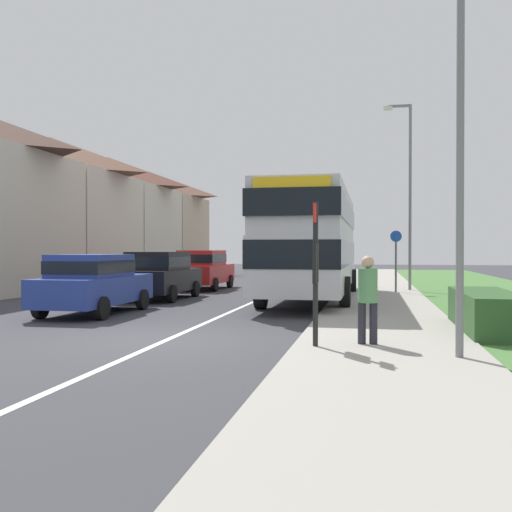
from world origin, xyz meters
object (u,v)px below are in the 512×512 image
at_px(parked_car_blue, 93,281).
at_px(parked_car_black, 160,273).
at_px(double_decker_bus, 313,239).
at_px(street_lamp_mid, 408,185).
at_px(parked_car_red, 203,268).
at_px(cycle_route_sign, 396,259).
at_px(street_lamp_near, 454,69).
at_px(bus_stop_sign, 316,263).
at_px(pedestrian_at_stop, 368,295).

height_order(parked_car_blue, parked_car_black, parked_car_black).
height_order(double_decker_bus, street_lamp_mid, street_lamp_mid).
distance_m(parked_car_red, cycle_route_sign, 8.51).
bearing_deg(street_lamp_mid, double_decker_bus, -126.68).
bearing_deg(cycle_route_sign, street_lamp_mid, 69.74).
bearing_deg(double_decker_bus, parked_car_blue, -136.07).
xyz_separation_m(street_lamp_near, street_lamp_mid, (0.21, 15.40, -0.13)).
xyz_separation_m(bus_stop_sign, street_lamp_mid, (2.39, 14.79, 2.89)).
bearing_deg(street_lamp_near, double_decker_bus, 106.79).
bearing_deg(parked_car_black, double_decker_bus, 4.17).
relative_size(parked_car_black, bus_stop_sign, 1.64).
relative_size(parked_car_red, street_lamp_mid, 0.56).
height_order(bus_stop_sign, street_lamp_mid, street_lamp_mid).
xyz_separation_m(double_decker_bus, street_lamp_mid, (3.45, 4.63, 2.29)).
distance_m(cycle_route_sign, street_lamp_near, 14.35).
relative_size(parked_car_red, pedestrian_at_stop, 2.62).
xyz_separation_m(parked_car_red, street_lamp_near, (8.64, -15.69, 3.61)).
bearing_deg(parked_car_black, parked_car_red, 89.60).
bearing_deg(bus_stop_sign, parked_car_blue, 143.55).
relative_size(double_decker_bus, parked_car_black, 2.57).
height_order(parked_car_black, cycle_route_sign, cycle_route_sign).
distance_m(parked_car_blue, street_lamp_near, 10.94).
relative_size(double_decker_bus, street_lamp_mid, 1.41).
relative_size(bus_stop_sign, street_lamp_near, 0.32).
xyz_separation_m(parked_car_blue, cycle_route_sign, (8.44, 8.54, 0.52)).
xyz_separation_m(parked_car_black, cycle_route_sign, (8.37, 3.63, 0.50)).
xyz_separation_m(double_decker_bus, cycle_route_sign, (2.94, 3.24, -0.72)).
relative_size(parked_car_red, cycle_route_sign, 1.74).
bearing_deg(cycle_route_sign, parked_car_black, -156.53).
xyz_separation_m(parked_car_black, street_lamp_mid, (8.88, 5.03, 3.50)).
bearing_deg(pedestrian_at_stop, double_decker_bus, 101.25).
relative_size(parked_car_black, pedestrian_at_stop, 2.55).
relative_size(double_decker_bus, parked_car_blue, 2.56).
height_order(parked_car_black, parked_car_red, parked_car_red).
relative_size(cycle_route_sign, street_lamp_near, 0.31).
bearing_deg(bus_stop_sign, street_lamp_near, -15.57).
bearing_deg(parked_car_red, double_decker_bus, -42.44).
distance_m(parked_car_blue, cycle_route_sign, 12.02).
xyz_separation_m(parked_car_black, parked_car_red, (0.04, 5.33, 0.02)).
distance_m(parked_car_black, parked_car_red, 5.33).
bearing_deg(street_lamp_mid, street_lamp_near, -90.77).
bearing_deg(parked_car_black, cycle_route_sign, 23.47).
height_order(pedestrian_at_stop, street_lamp_mid, street_lamp_mid).
xyz_separation_m(double_decker_bus, bus_stop_sign, (1.07, -10.16, -0.60)).
bearing_deg(parked_car_blue, street_lamp_near, -31.96).
bearing_deg(parked_car_black, bus_stop_sign, -56.35).
relative_size(parked_car_blue, bus_stop_sign, 1.64).
bearing_deg(parked_car_black, street_lamp_mid, 29.53).
distance_m(parked_car_black, pedestrian_at_stop, 11.93).
relative_size(double_decker_bus, bus_stop_sign, 4.21).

